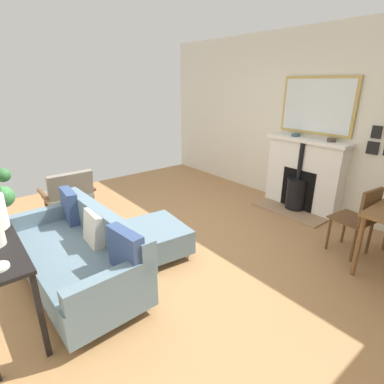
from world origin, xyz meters
name	(u,v)px	position (x,y,z in m)	size (l,w,h in m)	color
ground_plane	(154,251)	(0.00, 0.00, 0.00)	(5.56, 6.07, 0.01)	#A87A4C
wall_left	(296,120)	(-2.78, 0.00, 1.36)	(0.12, 6.07, 2.73)	silver
fireplace	(302,178)	(-2.56, 0.37, 0.52)	(0.66, 1.29, 1.14)	#9E7A5B
mirror_over_mantel	(317,106)	(-2.69, 0.37, 1.62)	(0.04, 1.15, 0.83)	tan
mantel_bowl_near	(296,135)	(-2.60, 0.13, 1.17)	(0.13, 0.13, 0.04)	#334C56
mantel_bowl_far	(332,140)	(-2.60, 0.72, 1.17)	(0.12, 0.12, 0.05)	#47382D
sofa	(80,254)	(0.89, 0.07, 0.34)	(0.86, 1.78, 0.80)	#B2B2B7
ottoman	(158,236)	(-0.02, 0.09, 0.23)	(0.64, 0.80, 0.37)	#B2B2B7
armchair_accent	(69,193)	(0.50, -1.46, 0.46)	(0.68, 0.61, 0.80)	brown
dining_chair_near_fireplace	(360,216)	(-1.81, 1.58, 0.50)	(0.45, 0.45, 0.85)	brown
photo_gallery_row	(382,142)	(-2.71, 1.33, 1.21)	(0.02, 0.34, 0.38)	black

